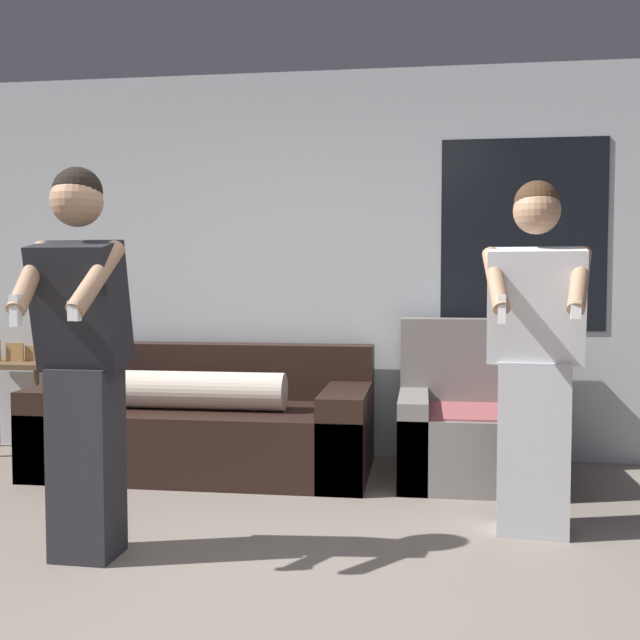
{
  "coord_description": "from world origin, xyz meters",
  "views": [
    {
      "loc": [
        0.65,
        -2.43,
        1.26
      ],
      "look_at": [
        0.18,
        1.02,
        1.06
      ],
      "focal_mm": 42.0,
      "sensor_mm": 36.0,
      "label": 1
    }
  ],
  "objects_px": {
    "side_table": "(15,374)",
    "person_left": "(82,357)",
    "armchair": "(474,428)",
    "person_right": "(534,357)",
    "couch": "(207,425)"
  },
  "relations": [
    {
      "from": "armchair",
      "to": "person_right",
      "type": "xyz_separation_m",
      "value": [
        0.21,
        -1.01,
        0.56
      ]
    },
    {
      "from": "person_right",
      "to": "armchair",
      "type": "bearing_deg",
      "value": 101.93
    },
    {
      "from": "armchair",
      "to": "person_right",
      "type": "bearing_deg",
      "value": -78.07
    },
    {
      "from": "side_table",
      "to": "person_right",
      "type": "xyz_separation_m",
      "value": [
        3.43,
        -1.25,
        0.3
      ]
    },
    {
      "from": "side_table",
      "to": "person_left",
      "type": "distance_m",
      "value": 2.36
    },
    {
      "from": "armchair",
      "to": "side_table",
      "type": "bearing_deg",
      "value": 175.62
    },
    {
      "from": "armchair",
      "to": "person_right",
      "type": "distance_m",
      "value": 1.17
    },
    {
      "from": "armchair",
      "to": "side_table",
      "type": "relative_size",
      "value": 1.21
    },
    {
      "from": "person_left",
      "to": "person_right",
      "type": "distance_m",
      "value": 2.12
    },
    {
      "from": "couch",
      "to": "side_table",
      "type": "height_order",
      "value": "side_table"
    },
    {
      "from": "side_table",
      "to": "person_left",
      "type": "relative_size",
      "value": 0.47
    },
    {
      "from": "couch",
      "to": "person_left",
      "type": "height_order",
      "value": "person_left"
    },
    {
      "from": "couch",
      "to": "person_right",
      "type": "height_order",
      "value": "person_right"
    },
    {
      "from": "side_table",
      "to": "person_left",
      "type": "height_order",
      "value": "person_left"
    },
    {
      "from": "armchair",
      "to": "couch",
      "type": "bearing_deg",
      "value": -179.82
    }
  ]
}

